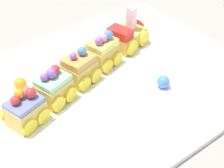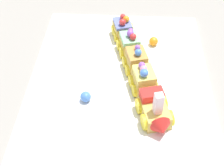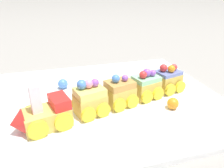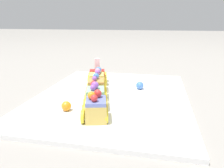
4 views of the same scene
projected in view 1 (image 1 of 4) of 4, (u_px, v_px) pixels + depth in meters
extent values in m
plane|color=gray|center=(107.00, 87.00, 0.79)|extent=(10.00, 10.00, 0.00)
cube|color=white|center=(107.00, 85.00, 0.79)|extent=(0.60, 0.48, 0.01)
cube|color=#E0BC56|center=(127.00, 38.00, 0.88)|extent=(0.10, 0.08, 0.04)
cube|color=red|center=(120.00, 33.00, 0.85)|extent=(0.05, 0.06, 0.02)
cone|color=red|center=(140.00, 27.00, 0.91)|extent=(0.04, 0.06, 0.05)
cube|color=white|center=(131.00, 25.00, 0.87)|extent=(0.02, 0.02, 0.02)
cube|color=white|center=(131.00, 18.00, 0.86)|extent=(0.02, 0.02, 0.02)
cube|color=white|center=(132.00, 11.00, 0.85)|extent=(0.02, 0.02, 0.02)
cylinder|color=yellow|center=(144.00, 39.00, 0.88)|extent=(0.04, 0.02, 0.04)
cylinder|color=yellow|center=(122.00, 30.00, 0.91)|extent=(0.04, 0.02, 0.04)
cylinder|color=yellow|center=(132.00, 48.00, 0.85)|extent=(0.04, 0.02, 0.04)
cylinder|color=yellow|center=(110.00, 39.00, 0.88)|extent=(0.04, 0.02, 0.04)
cube|color=#E0BC56|center=(102.00, 56.00, 0.82)|extent=(0.07, 0.06, 0.04)
cube|color=#EFE066|center=(102.00, 44.00, 0.80)|extent=(0.07, 0.06, 0.02)
sphere|color=#9956C6|center=(99.00, 41.00, 0.78)|extent=(0.02, 0.02, 0.02)
sphere|color=pink|center=(103.00, 38.00, 0.79)|extent=(0.02, 0.02, 0.02)
sphere|color=#4C84E0|center=(108.00, 35.00, 0.80)|extent=(0.03, 0.03, 0.02)
cylinder|color=yellow|center=(117.00, 59.00, 0.82)|extent=(0.03, 0.01, 0.03)
cylinder|color=yellow|center=(97.00, 50.00, 0.85)|extent=(0.03, 0.01, 0.03)
cylinder|color=yellow|center=(108.00, 66.00, 0.80)|extent=(0.03, 0.01, 0.03)
cylinder|color=yellow|center=(87.00, 57.00, 0.83)|extent=(0.03, 0.01, 0.03)
cube|color=#E0BC56|center=(80.00, 72.00, 0.78)|extent=(0.07, 0.06, 0.04)
cube|color=#CC9347|center=(79.00, 61.00, 0.76)|extent=(0.07, 0.06, 0.02)
sphere|color=#9956C6|center=(73.00, 56.00, 0.74)|extent=(0.02, 0.02, 0.01)
sphere|color=#4C84E0|center=(82.00, 51.00, 0.75)|extent=(0.02, 0.02, 0.02)
cylinder|color=yellow|center=(96.00, 76.00, 0.78)|extent=(0.03, 0.01, 0.03)
cylinder|color=yellow|center=(75.00, 66.00, 0.80)|extent=(0.03, 0.01, 0.03)
cylinder|color=yellow|center=(85.00, 84.00, 0.75)|extent=(0.03, 0.01, 0.03)
cylinder|color=yellow|center=(64.00, 74.00, 0.78)|extent=(0.03, 0.01, 0.03)
cube|color=#E0BC56|center=(54.00, 91.00, 0.73)|extent=(0.07, 0.06, 0.04)
cube|color=#93DBA3|center=(52.00, 80.00, 0.71)|extent=(0.07, 0.06, 0.01)
sphere|color=#9956C6|center=(44.00, 77.00, 0.70)|extent=(0.02, 0.02, 0.02)
sphere|color=#9956C6|center=(51.00, 73.00, 0.70)|extent=(0.02, 0.02, 0.02)
sphere|color=red|center=(55.00, 69.00, 0.71)|extent=(0.02, 0.02, 0.02)
cylinder|color=yellow|center=(71.00, 95.00, 0.73)|extent=(0.03, 0.01, 0.03)
cylinder|color=yellow|center=(50.00, 84.00, 0.76)|extent=(0.03, 0.01, 0.03)
cylinder|color=yellow|center=(59.00, 104.00, 0.71)|extent=(0.03, 0.01, 0.03)
cylinder|color=yellow|center=(38.00, 93.00, 0.73)|extent=(0.03, 0.01, 0.03)
cube|color=#E0BC56|center=(25.00, 112.00, 0.68)|extent=(0.07, 0.06, 0.04)
cube|color=#6B7AC6|center=(23.00, 101.00, 0.66)|extent=(0.07, 0.06, 0.01)
sphere|color=red|center=(14.00, 100.00, 0.65)|extent=(0.02, 0.02, 0.02)
sphere|color=orange|center=(19.00, 94.00, 0.66)|extent=(0.02, 0.02, 0.02)
sphere|color=red|center=(30.00, 92.00, 0.66)|extent=(0.02, 0.02, 0.02)
cylinder|color=yellow|center=(43.00, 116.00, 0.68)|extent=(0.03, 0.01, 0.03)
cylinder|color=yellow|center=(22.00, 104.00, 0.71)|extent=(0.03, 0.01, 0.03)
cylinder|color=yellow|center=(29.00, 127.00, 0.66)|extent=(0.03, 0.01, 0.03)
cylinder|color=yellow|center=(8.00, 114.00, 0.69)|extent=(0.03, 0.01, 0.03)
sphere|color=orange|center=(20.00, 84.00, 0.76)|extent=(0.03, 0.03, 0.03)
sphere|color=#4C84E0|center=(163.00, 82.00, 0.76)|extent=(0.03, 0.03, 0.03)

